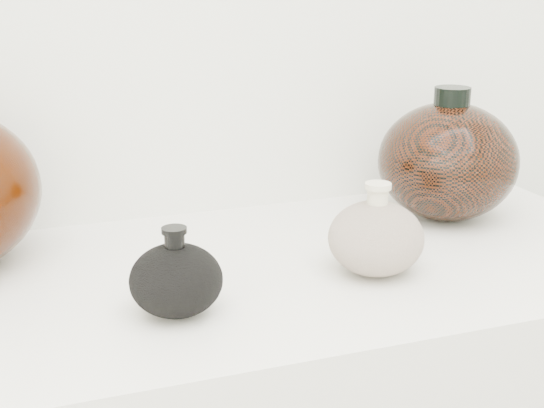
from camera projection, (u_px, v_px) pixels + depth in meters
name	position (u px, v px, depth m)	size (l,w,h in m)	color
black_gourd_vase	(176.00, 279.00, 0.84)	(0.14, 0.14, 0.10)	black
cream_gourd_vase	(376.00, 237.00, 0.95)	(0.13, 0.13, 0.12)	beige
right_round_pot	(448.00, 161.00, 1.15)	(0.22, 0.22, 0.20)	black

